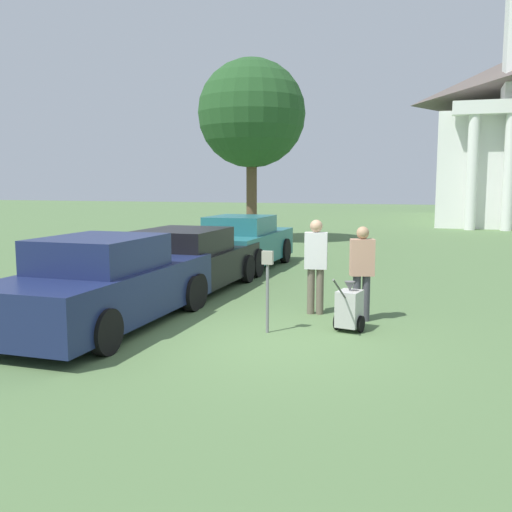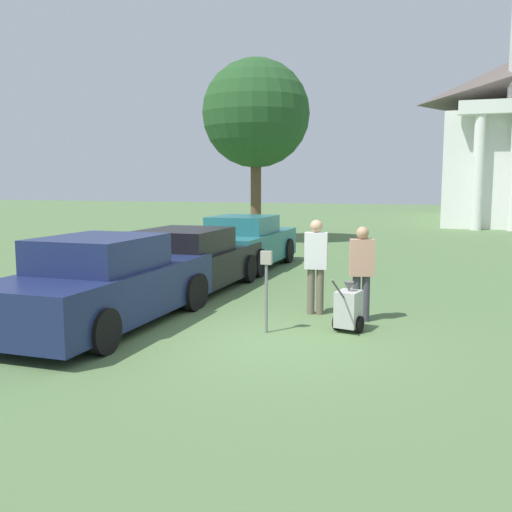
{
  "view_description": "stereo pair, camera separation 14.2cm",
  "coord_description": "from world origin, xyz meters",
  "px_view_note": "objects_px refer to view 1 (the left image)",
  "views": [
    {
      "loc": [
        2.6,
        -8.41,
        2.47
      ],
      "look_at": [
        -0.65,
        1.76,
        1.1
      ],
      "focal_mm": 40.0,
      "sensor_mm": 36.0,
      "label": 1
    },
    {
      "loc": [
        2.74,
        -8.37,
        2.47
      ],
      "look_at": [
        -0.65,
        1.76,
        1.1
      ],
      "focal_mm": 40.0,
      "sensor_mm": 36.0,
      "label": 2
    }
  ],
  "objects_px": {
    "parked_car_teal": "(242,243)",
    "person_worker": "(316,260)",
    "person_supervisor": "(362,268)",
    "church": "(511,130)",
    "parked_car_black": "(186,262)",
    "parking_meter": "(268,276)",
    "equipment_cart": "(349,308)",
    "parked_car_navy": "(106,285)"
  },
  "relations": [
    {
      "from": "parked_car_black",
      "to": "equipment_cart",
      "type": "height_order",
      "value": "parked_car_black"
    },
    {
      "from": "person_worker",
      "to": "person_supervisor",
      "type": "height_order",
      "value": "person_worker"
    },
    {
      "from": "parked_car_navy",
      "to": "parking_meter",
      "type": "relative_size",
      "value": 3.56
    },
    {
      "from": "parked_car_black",
      "to": "church",
      "type": "height_order",
      "value": "church"
    },
    {
      "from": "parking_meter",
      "to": "church",
      "type": "xyz_separation_m",
      "value": [
        6.9,
        31.9,
        4.91
      ]
    },
    {
      "from": "parked_car_navy",
      "to": "church",
      "type": "xyz_separation_m",
      "value": [
        9.68,
        32.34,
        5.13
      ]
    },
    {
      "from": "equipment_cart",
      "to": "church",
      "type": "relative_size",
      "value": 0.04
    },
    {
      "from": "parked_car_navy",
      "to": "equipment_cart",
      "type": "bearing_deg",
      "value": 13.37
    },
    {
      "from": "parked_car_navy",
      "to": "parked_car_teal",
      "type": "distance_m",
      "value": 7.18
    },
    {
      "from": "person_worker",
      "to": "parked_car_navy",
      "type": "bearing_deg",
      "value": 23.35
    },
    {
      "from": "parked_car_navy",
      "to": "parked_car_black",
      "type": "xyz_separation_m",
      "value": [
        -0.0,
        3.31,
        -0.05
      ]
    },
    {
      "from": "person_worker",
      "to": "person_supervisor",
      "type": "bearing_deg",
      "value": 153.09
    },
    {
      "from": "parked_car_teal",
      "to": "person_worker",
      "type": "height_order",
      "value": "person_worker"
    },
    {
      "from": "equipment_cart",
      "to": "parked_car_teal",
      "type": "bearing_deg",
      "value": 134.36
    },
    {
      "from": "church",
      "to": "parking_meter",
      "type": "bearing_deg",
      "value": -102.2
    },
    {
      "from": "parked_car_black",
      "to": "person_supervisor",
      "type": "relative_size",
      "value": 2.94
    },
    {
      "from": "parked_car_navy",
      "to": "person_supervisor",
      "type": "xyz_separation_m",
      "value": [
        4.16,
        1.72,
        0.25
      ]
    },
    {
      "from": "parking_meter",
      "to": "equipment_cart",
      "type": "distance_m",
      "value": 1.49
    },
    {
      "from": "person_supervisor",
      "to": "parked_car_black",
      "type": "bearing_deg",
      "value": -38.26
    },
    {
      "from": "parking_meter",
      "to": "church",
      "type": "relative_size",
      "value": 0.05
    },
    {
      "from": "person_worker",
      "to": "equipment_cart",
      "type": "xyz_separation_m",
      "value": [
        0.8,
        -1.07,
        -0.64
      ]
    },
    {
      "from": "parked_car_teal",
      "to": "person_worker",
      "type": "bearing_deg",
      "value": -57.56
    },
    {
      "from": "parked_car_navy",
      "to": "person_worker",
      "type": "relative_size",
      "value": 2.72
    },
    {
      "from": "parked_car_black",
      "to": "parking_meter",
      "type": "distance_m",
      "value": 4.01
    },
    {
      "from": "parked_car_navy",
      "to": "parking_meter",
      "type": "distance_m",
      "value": 2.83
    },
    {
      "from": "parked_car_navy",
      "to": "church",
      "type": "distance_m",
      "value": 34.14
    },
    {
      "from": "parked_car_navy",
      "to": "parked_car_teal",
      "type": "bearing_deg",
      "value": 90.13
    },
    {
      "from": "parked_car_black",
      "to": "parking_meter",
      "type": "bearing_deg",
      "value": -45.77
    },
    {
      "from": "parked_car_navy",
      "to": "church",
      "type": "bearing_deg",
      "value": 73.47
    },
    {
      "from": "parked_car_teal",
      "to": "equipment_cart",
      "type": "xyz_separation_m",
      "value": [
        4.06,
        -6.22,
        -0.34
      ]
    },
    {
      "from": "person_supervisor",
      "to": "church",
      "type": "height_order",
      "value": "church"
    },
    {
      "from": "parked_car_teal",
      "to": "equipment_cart",
      "type": "height_order",
      "value": "parked_car_teal"
    },
    {
      "from": "parked_car_navy",
      "to": "person_supervisor",
      "type": "relative_size",
      "value": 2.85
    },
    {
      "from": "parked_car_teal",
      "to": "parked_car_black",
      "type": "bearing_deg",
      "value": -89.87
    },
    {
      "from": "parked_car_black",
      "to": "church",
      "type": "distance_m",
      "value": 31.04
    },
    {
      "from": "parked_car_teal",
      "to": "equipment_cart",
      "type": "distance_m",
      "value": 7.44
    },
    {
      "from": "person_supervisor",
      "to": "church",
      "type": "bearing_deg",
      "value": -117.63
    },
    {
      "from": "parked_car_navy",
      "to": "parked_car_teal",
      "type": "relative_size",
      "value": 1.04
    },
    {
      "from": "parking_meter",
      "to": "church",
      "type": "distance_m",
      "value": 33.01
    },
    {
      "from": "equipment_cart",
      "to": "church",
      "type": "xyz_separation_m",
      "value": [
        5.62,
        31.38,
        5.47
      ]
    },
    {
      "from": "parked_car_navy",
      "to": "parked_car_black",
      "type": "distance_m",
      "value": 3.31
    },
    {
      "from": "person_worker",
      "to": "equipment_cart",
      "type": "relative_size",
      "value": 1.78
    }
  ]
}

